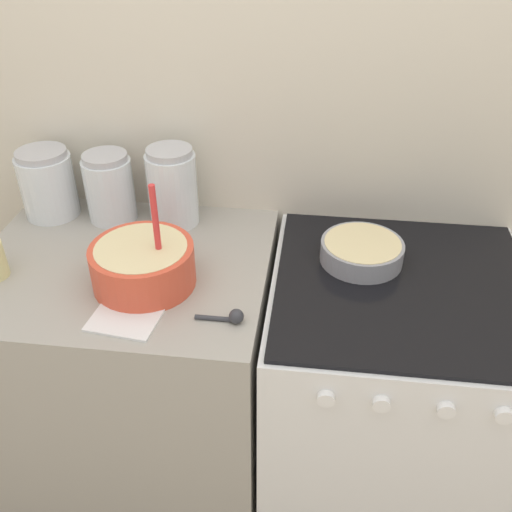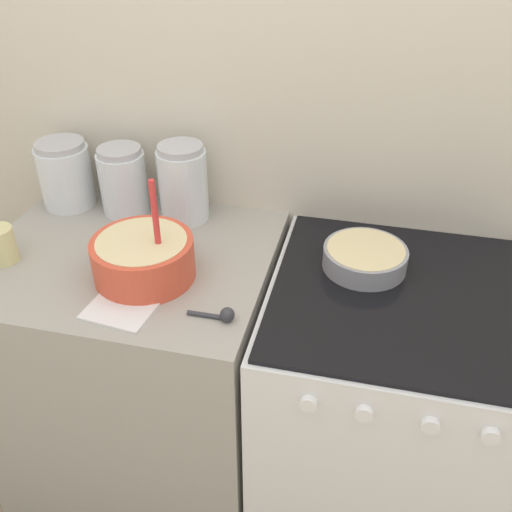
{
  "view_description": "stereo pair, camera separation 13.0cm",
  "coord_description": "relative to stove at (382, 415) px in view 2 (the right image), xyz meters",
  "views": [
    {
      "loc": [
        0.12,
        -0.89,
        1.83
      ],
      "look_at": [
        -0.03,
        0.34,
        0.98
      ],
      "focal_mm": 40.0,
      "sensor_mm": 36.0,
      "label": 1
    },
    {
      "loc": [
        0.25,
        -0.87,
        1.83
      ],
      "look_at": [
        -0.03,
        0.34,
        0.98
      ],
      "focal_mm": 40.0,
      "sensor_mm": 36.0,
      "label": 2
    }
  ],
  "objects": [
    {
      "name": "mixing_bowl",
      "position": [
        -0.67,
        -0.08,
        0.53
      ],
      "size": [
        0.27,
        0.27,
        0.29
      ],
      "color": "#D84C33",
      "rests_on": "countertop_cabinet"
    },
    {
      "name": "countertop_cabinet",
      "position": [
        -0.77,
        0.0,
        0.0
      ],
      "size": [
        0.81,
        0.68,
        0.93
      ],
      "color": "#9E998E",
      "rests_on": "ground_plane"
    },
    {
      "name": "baking_pan",
      "position": [
        -0.11,
        0.09,
        0.5
      ],
      "size": [
        0.23,
        0.23,
        0.06
      ],
      "color": "gray",
      "rests_on": "stove"
    },
    {
      "name": "measuring_spoon",
      "position": [
        -0.42,
        -0.21,
        0.48
      ],
      "size": [
        0.12,
        0.04,
        0.04
      ],
      "color": "#333338",
      "rests_on": "countertop_cabinet"
    },
    {
      "name": "wall_back",
      "position": [
        -0.36,
        0.36,
        0.73
      ],
      "size": [
        4.62,
        0.05,
        2.4
      ],
      "color": "beige",
      "rests_on": "ground_plane"
    },
    {
      "name": "storage_jar_right",
      "position": [
        -0.67,
        0.24,
        0.57
      ],
      "size": [
        0.15,
        0.15,
        0.24
      ],
      "color": "silver",
      "rests_on": "countertop_cabinet"
    },
    {
      "name": "recipe_page",
      "position": [
        -0.67,
        -0.16,
        0.47
      ],
      "size": [
        0.19,
        0.29,
        0.01
      ],
      "color": "white",
      "rests_on": "countertop_cabinet"
    },
    {
      "name": "stove",
      "position": [
        0.0,
        0.0,
        0.0
      ],
      "size": [
        0.69,
        0.69,
        0.93
      ],
      "color": "silver",
      "rests_on": "ground_plane"
    },
    {
      "name": "storage_jar_left",
      "position": [
        -1.06,
        0.24,
        0.56
      ],
      "size": [
        0.16,
        0.16,
        0.21
      ],
      "color": "silver",
      "rests_on": "countertop_cabinet"
    },
    {
      "name": "tin_can",
      "position": [
        -1.08,
        -0.1,
        0.52
      ],
      "size": [
        0.08,
        0.08,
        0.1
      ],
      "color": "beige",
      "rests_on": "countertop_cabinet"
    },
    {
      "name": "storage_jar_middle",
      "position": [
        -0.87,
        0.24,
        0.56
      ],
      "size": [
        0.15,
        0.15,
        0.21
      ],
      "color": "silver",
      "rests_on": "countertop_cabinet"
    }
  ]
}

